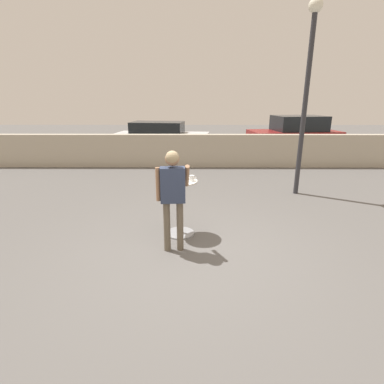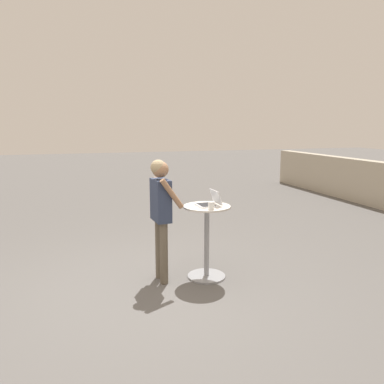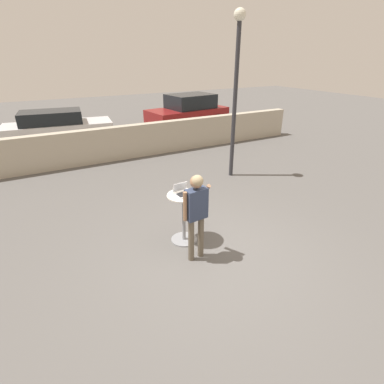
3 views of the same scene
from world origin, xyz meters
name	(u,v)px [view 3 (image 3 of 3)]	position (x,y,z in m)	size (l,w,h in m)	color
ground_plane	(216,259)	(0.00, 0.00, 0.00)	(50.00, 50.00, 0.00)	#5B5956
pavement_kerb	(114,144)	(0.00, 6.67, 0.59)	(15.79, 0.35, 1.18)	#B2A893
cafe_table	(184,215)	(-0.23, 0.85, 0.59)	(0.65, 0.65, 1.03)	gray
laptop	(183,192)	(-0.23, 0.88, 1.08)	(0.32, 0.32, 0.21)	silver
coffee_mug	(194,190)	(-0.01, 0.83, 1.08)	(0.12, 0.09, 0.10)	white
standing_person	(196,207)	(-0.31, 0.22, 1.06)	(0.53, 0.39, 1.68)	brown
parked_car_near_street	(57,127)	(-1.52, 9.94, 0.72)	(4.48, 2.16, 1.39)	silver
parked_car_further_down	(188,111)	(4.80, 10.02, 0.84)	(4.27, 2.40, 1.66)	maroon
street_lamp	(236,76)	(2.75, 3.38, 2.93)	(0.32, 0.32, 4.58)	#2D2D33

